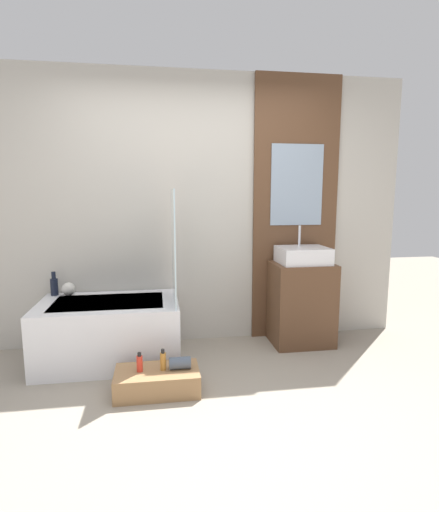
# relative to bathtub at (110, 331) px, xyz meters

# --- Properties ---
(ground_plane) EXTENTS (12.00, 12.00, 0.00)m
(ground_plane) POSITION_rel_bathtub_xyz_m (0.79, -1.14, -0.27)
(ground_plane) COLOR gray
(wall_tiled_back) EXTENTS (4.20, 0.06, 2.60)m
(wall_tiled_back) POSITION_rel_bathtub_xyz_m (0.79, 0.44, 1.03)
(wall_tiled_back) COLOR #B7B2A8
(wall_tiled_back) RESTS_ON ground_plane
(wall_wood_accent) EXTENTS (0.86, 0.04, 2.60)m
(wall_wood_accent) POSITION_rel_bathtub_xyz_m (1.81, 0.38, 1.05)
(wall_wood_accent) COLOR brown
(wall_wood_accent) RESTS_ON ground_plane
(bathtub) EXTENTS (1.19, 0.77, 0.54)m
(bathtub) POSITION_rel_bathtub_xyz_m (0.00, 0.00, 0.00)
(bathtub) COLOR white
(bathtub) RESTS_ON ground_plane
(glass_shower_screen) EXTENTS (0.01, 0.54, 0.97)m
(glass_shower_screen) POSITION_rel_bathtub_xyz_m (0.57, -0.10, 0.75)
(glass_shower_screen) COLOR silver
(glass_shower_screen) RESTS_ON bathtub
(wooden_step_bench) EXTENTS (0.62, 0.35, 0.17)m
(wooden_step_bench) POSITION_rel_bathtub_xyz_m (0.41, -0.64, -0.19)
(wooden_step_bench) COLOR #997047
(wooden_step_bench) RESTS_ON ground_plane
(vanity_cabinet) EXTENTS (0.58, 0.45, 0.80)m
(vanity_cabinet) POSITION_rel_bathtub_xyz_m (1.81, 0.14, 0.13)
(vanity_cabinet) COLOR brown
(vanity_cabinet) RESTS_ON ground_plane
(sink) EXTENTS (0.46, 0.39, 0.35)m
(sink) POSITION_rel_bathtub_xyz_m (1.81, 0.14, 0.61)
(sink) COLOR white
(sink) RESTS_ON vanity_cabinet
(vase_tall_dark) EXTENTS (0.07, 0.07, 0.22)m
(vase_tall_dark) POSITION_rel_bathtub_xyz_m (-0.51, 0.30, 0.36)
(vase_tall_dark) COLOR black
(vase_tall_dark) RESTS_ON bathtub
(vase_round_light) EXTENTS (0.12, 0.12, 0.12)m
(vase_round_light) POSITION_rel_bathtub_xyz_m (-0.38, 0.28, 0.33)
(vase_round_light) COLOR silver
(vase_round_light) RESTS_ON bathtub
(bottle_soap_primary) EXTENTS (0.05, 0.05, 0.14)m
(bottle_soap_primary) POSITION_rel_bathtub_xyz_m (0.28, -0.64, -0.04)
(bottle_soap_primary) COLOR red
(bottle_soap_primary) RESTS_ON wooden_step_bench
(bottle_soap_secondary) EXTENTS (0.04, 0.04, 0.16)m
(bottle_soap_secondary) POSITION_rel_bathtub_xyz_m (0.45, -0.64, -0.03)
(bottle_soap_secondary) COLOR #B2752D
(bottle_soap_secondary) RESTS_ON wooden_step_bench
(towel_roll) EXTENTS (0.16, 0.09, 0.09)m
(towel_roll) POSITION_rel_bathtub_xyz_m (0.58, -0.64, -0.06)
(towel_roll) COLOR #4C5666
(towel_roll) RESTS_ON wooden_step_bench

